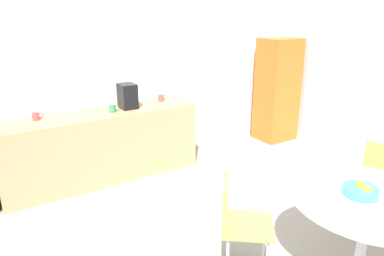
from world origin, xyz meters
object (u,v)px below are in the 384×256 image
at_px(fruit_bowl, 361,191).
at_px(mug_red, 36,116).
at_px(round_table, 368,211).
at_px(mug_white, 161,98).
at_px(chair_yellow, 380,175).
at_px(chair_olive, 236,216).
at_px(coffee_maker, 128,96).
at_px(mug_green, 112,108).
at_px(locker_cabinet, 277,90).

bearing_deg(fruit_bowl, mug_red, 121.69).
bearing_deg(mug_red, round_table, -58.33).
xyz_separation_m(round_table, mug_white, (-0.21, 3.03, 0.32)).
distance_m(chair_yellow, mug_red, 3.83).
xyz_separation_m(chair_yellow, chair_olive, (-1.72, 0.21, 0.00)).
height_order(round_table, chair_olive, chair_olive).
height_order(chair_olive, coffee_maker, coffee_maker).
distance_m(round_table, coffee_maker, 3.06).
bearing_deg(fruit_bowl, chair_olive, 142.90).
bearing_deg(mug_white, coffee_maker, -170.40).
relative_size(mug_green, coffee_maker, 0.40).
relative_size(round_table, mug_green, 9.34).
bearing_deg(locker_cabinet, round_table, -123.34).
bearing_deg(chair_olive, mug_green, 94.95).
distance_m(chair_olive, mug_red, 2.64).
xyz_separation_m(mug_white, mug_red, (-1.65, -0.01, 0.00)).
height_order(chair_yellow, chair_olive, same).
relative_size(locker_cabinet, mug_red, 13.10).
distance_m(chair_olive, fruit_bowl, 0.99).
xyz_separation_m(locker_cabinet, fruit_bowl, (-1.90, -2.78, -0.05)).
distance_m(round_table, chair_yellow, 1.03).
bearing_deg(mug_red, mug_green, -10.18).
relative_size(round_table, chair_olive, 1.45).
bearing_deg(fruit_bowl, coffee_maker, 103.90).
distance_m(round_table, mug_red, 3.56).
xyz_separation_m(fruit_bowl, coffee_maker, (-0.71, 2.88, 0.27)).
relative_size(locker_cabinet, mug_green, 13.10).
relative_size(chair_yellow, fruit_bowl, 3.07).
bearing_deg(fruit_bowl, mug_white, 93.36).
height_order(round_table, chair_yellow, chair_yellow).
relative_size(round_table, chair_yellow, 1.45).
xyz_separation_m(locker_cabinet, chair_olive, (-2.66, -2.20, -0.32)).
relative_size(chair_yellow, mug_green, 6.43).
xyz_separation_m(chair_yellow, mug_white, (-1.14, 2.60, 0.43)).
bearing_deg(round_table, chair_olive, 141.40).
bearing_deg(coffee_maker, fruit_bowl, -76.10).
bearing_deg(round_table, fruit_bowl, 120.64).
bearing_deg(coffee_maker, round_table, -75.72).
height_order(mug_green, coffee_maker, coffee_maker).
bearing_deg(chair_yellow, fruit_bowl, -159.17).
xyz_separation_m(locker_cabinet, round_table, (-1.87, -2.84, -0.21)).
height_order(locker_cabinet, chair_yellow, locker_cabinet).
bearing_deg(mug_green, chair_olive, -85.05).
height_order(locker_cabinet, coffee_maker, locker_cabinet).
bearing_deg(mug_red, chair_olive, -65.92).
relative_size(locker_cabinet, coffee_maker, 5.28).
distance_m(locker_cabinet, chair_yellow, 2.61).
bearing_deg(chair_yellow, chair_olive, 173.07).
height_order(fruit_bowl, mug_white, mug_white).
xyz_separation_m(locker_cabinet, mug_green, (-2.86, 0.02, 0.10)).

